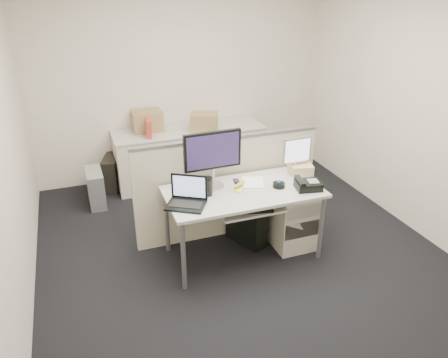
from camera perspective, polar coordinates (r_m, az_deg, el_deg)
name	(u,v)px	position (r m, az deg, el deg)	size (l,w,h in m)	color
floor	(242,254)	(4.57, 2.39, -9.76)	(4.00, 4.50, 0.01)	black
wall_back	(181,78)	(6.02, -5.65, 12.95)	(4.00, 0.02, 2.70)	silver
wall_front	(431,276)	(2.27, 25.38, -11.32)	(4.00, 0.02, 2.70)	silver
wall_left	(1,158)	(3.72, -27.08, 2.51)	(0.02, 4.50, 2.70)	silver
wall_right	(422,108)	(5.05, 24.48, 8.44)	(0.02, 4.50, 2.70)	silver
desk	(243,196)	(4.23, 2.55, -2.29)	(1.50, 0.75, 0.73)	beige
keyboard_tray	(251,209)	(4.10, 3.49, -3.93)	(0.62, 0.32, 0.02)	beige
drawer_pedestal	(290,215)	(4.64, 8.56, -4.66)	(0.40, 0.55, 0.65)	beige
cubicle_partition	(227,188)	(4.65, 0.45, -1.17)	(2.00, 0.06, 1.10)	beige
back_counter	(190,155)	(6.02, -4.48, 3.10)	(2.00, 0.60, 0.72)	beige
monitor_main	(213,160)	(4.15, -1.50, 2.52)	(0.57, 0.22, 0.57)	black
monitor_small	(296,156)	(4.53, 9.39, 2.95)	(0.32, 0.16, 0.39)	#B7B7BC
laptop	(185,194)	(3.87, -5.06, -1.90)	(0.34, 0.25, 0.25)	black
trackball	(279,185)	(4.28, 7.17, -0.78)	(0.12, 0.12, 0.05)	black
desk_phone	(308,185)	(4.28, 10.95, -0.81)	(0.24, 0.19, 0.08)	black
paper_stack	(253,182)	(4.35, 3.80, -0.46)	(0.20, 0.26, 0.01)	white
sticky_pad	(239,191)	(4.18, 1.94, -1.53)	(0.07, 0.07, 0.01)	yellow
travel_mug	(208,187)	(4.07, -2.08, -1.06)	(0.08, 0.08, 0.17)	black
banana	(240,184)	(4.27, 2.07, -0.69)	(0.18, 0.04, 0.04)	yellow
cellphone	(237,181)	(4.36, 1.65, -0.30)	(0.05, 0.10, 0.01)	black
manila_folders	(300,167)	(4.63, 9.91, 1.52)	(0.22, 0.28, 0.11)	beige
keyboard	(251,209)	(4.05, 3.50, -3.95)	(0.41, 0.15, 0.02)	black
pc_tower_desk	(247,224)	(4.65, 2.97, -5.91)	(0.18, 0.46, 0.43)	black
pc_tower_spare_dark	(112,173)	(6.00, -14.38, 0.83)	(0.19, 0.47, 0.44)	black
pc_tower_spare_silver	(96,188)	(5.62, -16.42, -1.09)	(0.19, 0.47, 0.44)	#B7B7BC
cardboard_box_left	(147,122)	(5.85, -10.02, 7.40)	(0.38, 0.29, 0.29)	olive
cardboard_box_right	(204,123)	(5.79, -2.60, 7.37)	(0.35, 0.27, 0.25)	olive
red_binder	(149,128)	(5.65, -9.77, 6.57)	(0.06, 0.27, 0.25)	#B8392D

